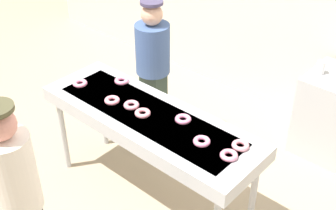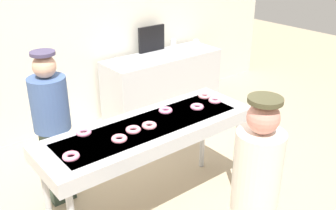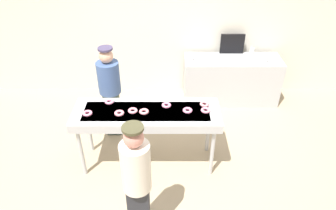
{
  "view_description": "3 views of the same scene",
  "coord_description": "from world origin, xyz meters",
  "px_view_note": "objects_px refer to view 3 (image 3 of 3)",
  "views": [
    {
      "loc": [
        2.13,
        -2.16,
        3.07
      ],
      "look_at": [
        0.09,
        0.14,
        1.01
      ],
      "focal_mm": 47.51,
      "sensor_mm": 36.0,
      "label": 1
    },
    {
      "loc": [
        -1.77,
        -2.49,
        2.52
      ],
      "look_at": [
        0.31,
        0.13,
        1.01
      ],
      "focal_mm": 40.88,
      "sensor_mm": 36.0,
      "label": 2
    },
    {
      "loc": [
        0.3,
        -3.53,
        3.43
      ],
      "look_at": [
        0.3,
        0.05,
        1.01
      ],
      "focal_mm": 33.47,
      "sensor_mm": 36.0,
      "label": 3
    }
  ],
  "objects_px": {
    "prep_counter": "(231,80)",
    "strawberry_donut_1": "(119,113)",
    "strawberry_donut_0": "(205,104)",
    "worker_baker": "(110,87)",
    "paper_cup_1": "(269,56)",
    "paper_cup_0": "(191,57)",
    "strawberry_donut_4": "(167,105)",
    "paper_cup_3": "(252,51)",
    "strawberry_donut_3": "(188,110)",
    "strawberry_donut_7": "(110,102)",
    "customer_waiting": "(137,181)",
    "strawberry_donut_5": "(206,110)",
    "strawberry_donut_6": "(133,111)",
    "paper_cup_2": "(266,59)",
    "strawberry_donut_8": "(88,113)",
    "fryer_conveyor": "(147,116)",
    "strawberry_donut_2": "(144,112)",
    "menu_display": "(232,44)"
  },
  "relations": [
    {
      "from": "strawberry_donut_2",
      "to": "menu_display",
      "type": "distance_m",
      "value": 2.58
    },
    {
      "from": "strawberry_donut_6",
      "to": "paper_cup_2",
      "type": "xyz_separation_m",
      "value": [
        2.25,
        1.63,
        -0.01
      ]
    },
    {
      "from": "strawberry_donut_0",
      "to": "paper_cup_1",
      "type": "distance_m",
      "value": 2.09
    },
    {
      "from": "strawberry_donut_1",
      "to": "prep_counter",
      "type": "relative_size",
      "value": 0.07
    },
    {
      "from": "strawberry_donut_1",
      "to": "strawberry_donut_2",
      "type": "bearing_deg",
      "value": 6.26
    },
    {
      "from": "strawberry_donut_7",
      "to": "prep_counter",
      "type": "height_order",
      "value": "strawberry_donut_7"
    },
    {
      "from": "strawberry_donut_6",
      "to": "paper_cup_3",
      "type": "bearing_deg",
      "value": 43.79
    },
    {
      "from": "strawberry_donut_1",
      "to": "strawberry_donut_7",
      "type": "xyz_separation_m",
      "value": [
        -0.18,
        0.28,
        0.0
      ]
    },
    {
      "from": "strawberry_donut_0",
      "to": "menu_display",
      "type": "distance_m",
      "value": 2.01
    },
    {
      "from": "paper_cup_1",
      "to": "menu_display",
      "type": "xyz_separation_m",
      "value": [
        -0.64,
        0.28,
        0.13
      ]
    },
    {
      "from": "prep_counter",
      "to": "strawberry_donut_1",
      "type": "bearing_deg",
      "value": -135.64
    },
    {
      "from": "strawberry_donut_4",
      "to": "strawberry_donut_2",
      "type": "bearing_deg",
      "value": -152.89
    },
    {
      "from": "strawberry_donut_6",
      "to": "worker_baker",
      "type": "xyz_separation_m",
      "value": [
        -0.43,
        0.73,
        -0.07
      ]
    },
    {
      "from": "strawberry_donut_2",
      "to": "paper_cup_0",
      "type": "xyz_separation_m",
      "value": [
        0.75,
        1.74,
        -0.01
      ]
    },
    {
      "from": "strawberry_donut_3",
      "to": "worker_baker",
      "type": "xyz_separation_m",
      "value": [
        -1.19,
        0.72,
        -0.07
      ]
    },
    {
      "from": "strawberry_donut_5",
      "to": "fryer_conveyor",
      "type": "bearing_deg",
      "value": 179.5
    },
    {
      "from": "strawberry_donut_0",
      "to": "strawberry_donut_3",
      "type": "bearing_deg",
      "value": -148.17
    },
    {
      "from": "strawberry_donut_4",
      "to": "strawberry_donut_6",
      "type": "distance_m",
      "value": 0.48
    },
    {
      "from": "strawberry_donut_6",
      "to": "paper_cup_1",
      "type": "distance_m",
      "value": 2.93
    },
    {
      "from": "strawberry_donut_3",
      "to": "prep_counter",
      "type": "height_order",
      "value": "strawberry_donut_3"
    },
    {
      "from": "strawberry_donut_7",
      "to": "paper_cup_0",
      "type": "relative_size",
      "value": 1.03
    },
    {
      "from": "prep_counter",
      "to": "paper_cup_3",
      "type": "xyz_separation_m",
      "value": [
        0.38,
        0.22,
        0.51
      ]
    },
    {
      "from": "strawberry_donut_3",
      "to": "paper_cup_1",
      "type": "bearing_deg",
      "value": 47.85
    },
    {
      "from": "strawberry_donut_0",
      "to": "worker_baker",
      "type": "distance_m",
      "value": 1.55
    },
    {
      "from": "strawberry_donut_6",
      "to": "customer_waiting",
      "type": "relative_size",
      "value": 0.08
    },
    {
      "from": "strawberry_donut_7",
      "to": "strawberry_donut_4",
      "type": "bearing_deg",
      "value": -6.3
    },
    {
      "from": "strawberry_donut_6",
      "to": "prep_counter",
      "type": "distance_m",
      "value": 2.52
    },
    {
      "from": "paper_cup_1",
      "to": "paper_cup_3",
      "type": "xyz_separation_m",
      "value": [
        -0.26,
        0.24,
        0.0
      ]
    },
    {
      "from": "strawberry_donut_1",
      "to": "paper_cup_0",
      "type": "height_order",
      "value": "paper_cup_0"
    },
    {
      "from": "strawberry_donut_5",
      "to": "paper_cup_2",
      "type": "height_order",
      "value": "paper_cup_2"
    },
    {
      "from": "strawberry_donut_4",
      "to": "paper_cup_1",
      "type": "xyz_separation_m",
      "value": [
        1.88,
        1.63,
        -0.01
      ]
    },
    {
      "from": "strawberry_donut_8",
      "to": "worker_baker",
      "type": "height_order",
      "value": "worker_baker"
    },
    {
      "from": "strawberry_donut_0",
      "to": "customer_waiting",
      "type": "xyz_separation_m",
      "value": [
        -0.85,
        -1.37,
        -0.06
      ]
    },
    {
      "from": "strawberry_donut_2",
      "to": "paper_cup_0",
      "type": "relative_size",
      "value": 1.03
    },
    {
      "from": "strawberry_donut_0",
      "to": "strawberry_donut_1",
      "type": "bearing_deg",
      "value": -169.47
    },
    {
      "from": "strawberry_donut_3",
      "to": "strawberry_donut_6",
      "type": "relative_size",
      "value": 1.0
    },
    {
      "from": "paper_cup_0",
      "to": "strawberry_donut_5",
      "type": "bearing_deg",
      "value": -86.73
    },
    {
      "from": "paper_cup_0",
      "to": "paper_cup_1",
      "type": "bearing_deg",
      "value": 1.83
    },
    {
      "from": "strawberry_donut_7",
      "to": "paper_cup_1",
      "type": "xyz_separation_m",
      "value": [
        2.7,
        1.54,
        -0.01
      ]
    },
    {
      "from": "strawberry_donut_2",
      "to": "paper_cup_2",
      "type": "distance_m",
      "value": 2.67
    },
    {
      "from": "strawberry_donut_5",
      "to": "prep_counter",
      "type": "relative_size",
      "value": 0.07
    },
    {
      "from": "strawberry_donut_4",
      "to": "strawberry_donut_5",
      "type": "relative_size",
      "value": 1.0
    },
    {
      "from": "strawberry_donut_2",
      "to": "strawberry_donut_5",
      "type": "xyz_separation_m",
      "value": [
        0.85,
        0.03,
        0.0
      ]
    },
    {
      "from": "strawberry_donut_5",
      "to": "strawberry_donut_8",
      "type": "bearing_deg",
      "value": -177.5
    },
    {
      "from": "strawberry_donut_7",
      "to": "customer_waiting",
      "type": "distance_m",
      "value": 1.53
    },
    {
      "from": "strawberry_donut_4",
      "to": "paper_cup_3",
      "type": "bearing_deg",
      "value": 48.94
    },
    {
      "from": "worker_baker",
      "to": "customer_waiting",
      "type": "bearing_deg",
      "value": 105.71
    },
    {
      "from": "paper_cup_0",
      "to": "paper_cup_3",
      "type": "height_order",
      "value": "same"
    },
    {
      "from": "strawberry_donut_5",
      "to": "paper_cup_0",
      "type": "xyz_separation_m",
      "value": [
        -0.1,
        1.71,
        -0.01
      ]
    },
    {
      "from": "strawberry_donut_5",
      "to": "paper_cup_3",
      "type": "distance_m",
      "value": 2.26
    }
  ]
}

